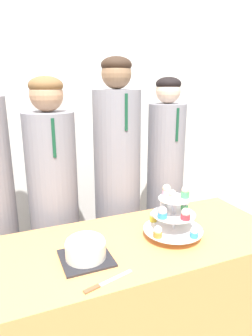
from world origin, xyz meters
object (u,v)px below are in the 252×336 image
at_px(cake_knife, 101,285).
at_px(student_1, 54,207).
at_px(round_cake, 86,247).
at_px(cupcake_stand, 173,214).
at_px(student_2, 117,190).
at_px(student_3, 165,189).

bearing_deg(cake_knife, student_1, 76.93).
bearing_deg(round_cake, cake_knife, -88.86).
relative_size(cupcake_stand, student_2, 0.19).
bearing_deg(student_1, student_3, -0.00).
height_order(student_1, student_2, student_2).
xyz_separation_m(round_cake, student_2, (0.41, 0.65, 0.00)).
relative_size(round_cake, cake_knife, 0.99).
height_order(round_cake, student_1, student_1).
xyz_separation_m(round_cake, cupcake_stand, (0.48, 0.03, 0.07)).
relative_size(round_cake, student_2, 0.14).
distance_m(cupcake_stand, student_1, 0.81).
xyz_separation_m(student_2, student_3, (0.38, -0.00, -0.05)).
distance_m(student_2, student_3, 0.38).
distance_m(student_1, student_3, 0.81).
distance_m(round_cake, student_2, 0.76).
distance_m(round_cake, cupcake_stand, 0.48).
xyz_separation_m(student_1, student_2, (0.44, 0.00, 0.06)).
bearing_deg(student_3, round_cake, -140.43).
bearing_deg(student_1, student_2, 0.00).
relative_size(cake_knife, cupcake_stand, 0.74).
xyz_separation_m(cake_knife, cupcake_stand, (0.47, 0.23, 0.12)).
bearing_deg(cupcake_stand, student_1, 129.31).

